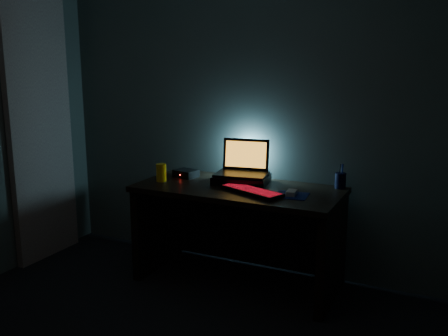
# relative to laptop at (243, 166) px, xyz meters

# --- Properties ---
(room) EXTENTS (3.50, 4.00, 2.50)m
(room) POSITION_rel_laptop_xyz_m (0.03, -1.79, 0.38)
(room) COLOR black
(room) RESTS_ON ground
(desk) EXTENTS (1.50, 0.70, 0.75)m
(desk) POSITION_rel_laptop_xyz_m (0.03, -0.12, -0.38)
(desk) COLOR black
(desk) RESTS_ON ground
(curtain) EXTENTS (0.06, 0.65, 2.30)m
(curtain) POSITION_rel_laptop_xyz_m (-1.68, -0.37, 0.28)
(curtain) COLOR beige
(curtain) RESTS_ON ground
(riser) EXTENTS (0.44, 0.36, 0.06)m
(riser) POSITION_rel_laptop_xyz_m (0.01, -0.05, -0.09)
(riser) COLOR black
(riser) RESTS_ON desk
(laptop) EXTENTS (0.42, 0.34, 0.26)m
(laptop) POSITION_rel_laptop_xyz_m (0.00, 0.00, 0.00)
(laptop) COLOR black
(laptop) RESTS_ON riser
(keyboard) EXTENTS (0.50, 0.32, 0.03)m
(keyboard) POSITION_rel_laptop_xyz_m (0.19, -0.29, -0.11)
(keyboard) COLOR black
(keyboard) RESTS_ON desk
(mousepad) EXTENTS (0.24, 0.22, 0.00)m
(mousepad) POSITION_rel_laptop_xyz_m (0.46, -0.23, -0.12)
(mousepad) COLOR #0C1956
(mousepad) RESTS_ON desk
(mouse) EXTENTS (0.07, 0.11, 0.03)m
(mouse) POSITION_rel_laptop_xyz_m (0.46, -0.23, -0.10)
(mouse) COLOR gray
(mouse) RESTS_ON mousepad
(pen_cup) EXTENTS (0.10, 0.10, 0.11)m
(pen_cup) POSITION_rel_laptop_xyz_m (0.71, 0.12, -0.06)
(pen_cup) COLOR black
(pen_cup) RESTS_ON desk
(juice_glass) EXTENTS (0.10, 0.10, 0.13)m
(juice_glass) POSITION_rel_laptop_xyz_m (-0.57, -0.26, -0.05)
(juice_glass) COLOR yellow
(juice_glass) RESTS_ON desk
(router) EXTENTS (0.19, 0.17, 0.06)m
(router) POSITION_rel_laptop_xyz_m (-0.47, -0.06, -0.09)
(router) COLOR black
(router) RESTS_ON desk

